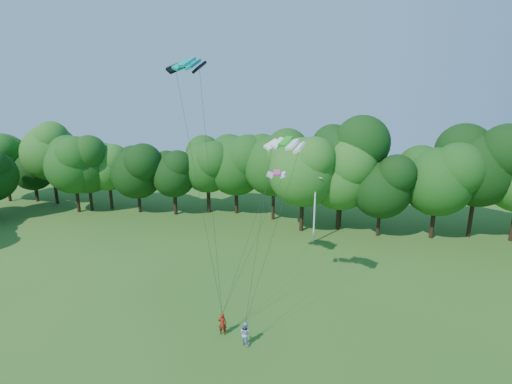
# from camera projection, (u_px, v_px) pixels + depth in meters

# --- Properties ---
(utility_pole) EXTENTS (1.53, 0.76, 8.22)m
(utility_pole) POSITION_uv_depth(u_px,v_px,m) (315.00, 209.00, 46.85)
(utility_pole) COLOR silver
(utility_pole) RESTS_ON ground
(kite_flyer_left) EXTENTS (0.71, 0.51, 1.80)m
(kite_flyer_left) POSITION_uv_depth(u_px,v_px,m) (222.00, 324.00, 30.25)
(kite_flyer_left) COLOR maroon
(kite_flyer_left) RESTS_ON ground
(kite_flyer_right) EXTENTS (1.12, 1.04, 1.84)m
(kite_flyer_right) POSITION_uv_depth(u_px,v_px,m) (245.00, 333.00, 29.10)
(kite_flyer_right) COLOR #A4B4E4
(kite_flyer_right) RESTS_ON ground
(kite_teal) EXTENTS (3.30, 2.45, 0.76)m
(kite_teal) POSITION_uv_depth(u_px,v_px,m) (187.00, 62.00, 28.66)
(kite_teal) COLOR #05A294
(kite_teal) RESTS_ON ground
(kite_green) EXTENTS (3.20, 2.36, 0.65)m
(kite_green) POSITION_uv_depth(u_px,v_px,m) (285.00, 141.00, 29.22)
(kite_green) COLOR green
(kite_green) RESTS_ON ground
(kite_pink) EXTENTS (1.69, 0.97, 0.37)m
(kite_pink) POSITION_uv_depth(u_px,v_px,m) (277.00, 173.00, 32.30)
(kite_pink) COLOR #DB3C89
(kite_pink) RESTS_ON ground
(tree_back_west) EXTENTS (8.63, 8.63, 12.55)m
(tree_back_west) POSITION_uv_depth(u_px,v_px,m) (86.00, 159.00, 57.77)
(tree_back_west) COLOR #331E14
(tree_back_west) RESTS_ON ground
(tree_back_center) EXTENTS (10.24, 10.24, 14.89)m
(tree_back_center) POSITION_uv_depth(u_px,v_px,m) (343.00, 158.00, 50.64)
(tree_back_center) COLOR black
(tree_back_center) RESTS_ON ground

